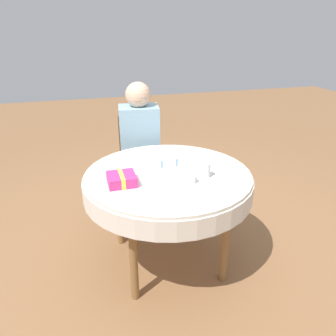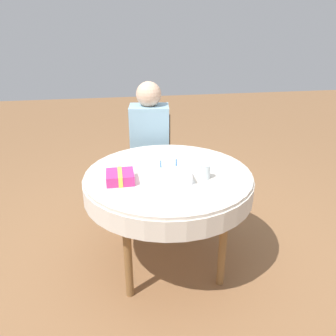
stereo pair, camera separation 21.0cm
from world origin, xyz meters
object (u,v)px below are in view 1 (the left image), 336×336
object	(u,v)px
drinking_glass	(206,170)
chair	(140,160)
birthday_cake	(170,172)
gift_box	(122,179)
person	(140,138)

from	to	relation	value
drinking_glass	chair	bearing A→B (deg)	103.47
chair	birthday_cake	bearing A→B (deg)	-81.84
birthday_cake	gift_box	bearing A→B (deg)	179.31
birthday_cake	gift_box	distance (m)	0.30
chair	birthday_cake	distance (m)	0.99
person	birthday_cake	bearing A→B (deg)	-81.00
drinking_glass	gift_box	distance (m)	0.53
chair	gift_box	distance (m)	1.03
person	birthday_cake	xyz separation A→B (m)	(0.02, -0.86, 0.04)
drinking_glass	gift_box	size ratio (longest dim) A/B	0.52
birthday_cake	person	bearing A→B (deg)	91.32
birthday_cake	drinking_glass	xyz separation A→B (m)	(0.23, -0.04, 0.01)
chair	person	bearing A→B (deg)	-90.00
person	gift_box	distance (m)	0.90
birthday_cake	gift_box	world-z (taller)	birthday_cake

